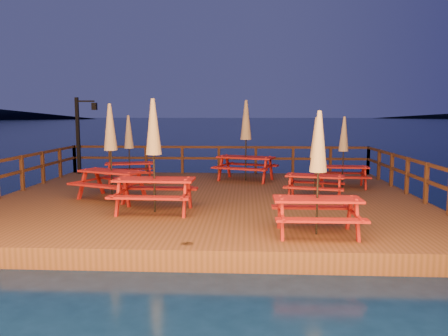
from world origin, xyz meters
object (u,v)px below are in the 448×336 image
Objects in this scene: picnic_table_1 at (343,151)px; picnic_table_2 at (154,154)px; picnic_table_0 at (318,171)px; lamp_post at (82,128)px.

picnic_table_1 is 6.60m from picnic_table_2.
picnic_table_2 is at bearing 153.19° from picnic_table_0.
picnic_table_1 is at bearing -15.85° from lamp_post.
picnic_table_0 is at bearing -102.04° from picnic_table_1.
lamp_post is 7.87m from picnic_table_2.
picnic_table_0 is 0.89× the size of picnic_table_2.
picnic_table_0 is (7.87, -8.40, -0.53)m from lamp_post.
picnic_table_2 is (-3.61, 1.80, 0.15)m from picnic_table_0.
picnic_table_2 is (-5.34, -3.88, 0.23)m from picnic_table_1.
picnic_table_0 is at bearing -46.86° from lamp_post.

